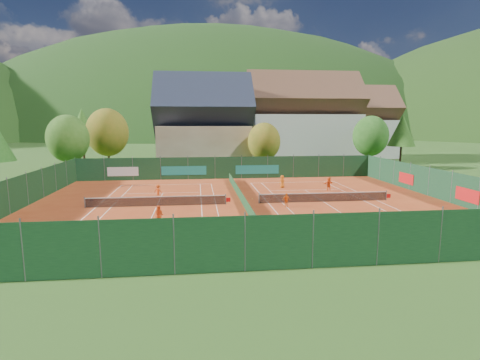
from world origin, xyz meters
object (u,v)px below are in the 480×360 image
(hotel_block_a, at_px, (303,123))
(player_right_far_a, at_px, (282,182))
(player_right_far_b, at_px, (329,184))
(chalet, at_px, (204,128))
(player_left_far, at_px, (158,191))
(ball_hopper, at_px, (449,223))
(player_left_near, at_px, (128,230))
(player_right_near, at_px, (286,200))
(hotel_block_b, at_px, (355,127))
(player_left_mid, at_px, (159,215))

(hotel_block_a, distance_m, player_right_far_a, 30.43)
(player_right_far_b, bearing_deg, chalet, -81.95)
(player_left_far, xyz_separation_m, player_right_far_a, (13.97, 4.15, 0.06))
(ball_hopper, distance_m, player_left_near, 22.55)
(player_left_near, distance_m, player_right_near, 15.25)
(player_left_near, height_order, player_left_far, player_left_near)
(hotel_block_b, bearing_deg, player_left_near, -125.64)
(hotel_block_a, relative_size, player_right_far_a, 14.34)
(hotel_block_a, relative_size, player_right_far_b, 14.35)
(hotel_block_b, bearing_deg, player_right_near, -119.82)
(chalet, relative_size, player_right_far_b, 10.76)
(player_left_mid, bearing_deg, hotel_block_b, 69.82)
(player_right_near, distance_m, player_right_far_b, 10.16)
(chalet, xyz_separation_m, player_right_near, (6.86, -31.61, -5.99))
(player_right_far_a, bearing_deg, player_right_far_b, 128.05)
(player_right_near, relative_size, player_right_far_b, 0.85)
(player_left_far, bearing_deg, hotel_block_a, -103.69)
(player_left_mid, bearing_deg, chalet, 99.66)
(hotel_block_a, bearing_deg, player_right_near, -107.89)
(player_left_far, relative_size, player_right_far_b, 0.92)
(player_left_far, distance_m, player_right_far_b, 18.98)
(ball_hopper, relative_size, player_left_near, 0.56)
(chalet, distance_m, player_left_far, 27.19)
(hotel_block_a, height_order, hotel_block_b, hotel_block_a)
(player_right_far_b, bearing_deg, hotel_block_a, -121.67)
(hotel_block_a, distance_m, player_right_far_b, 31.21)
(player_left_far, xyz_separation_m, player_right_far_b, (18.87, 1.99, 0.06))
(hotel_block_b, height_order, ball_hopper, hotel_block_b)
(player_right_far_b, bearing_deg, player_left_near, 18.12)
(chalet, relative_size, player_right_far_a, 10.75)
(hotel_block_b, xyz_separation_m, player_right_far_a, (-24.28, -35.86, -5.87))
(player_left_near, bearing_deg, hotel_block_a, 51.13)
(hotel_block_a, height_order, player_left_near, hotel_block_a)
(player_right_near, bearing_deg, player_left_mid, -171.23)
(hotel_block_b, xyz_separation_m, player_left_near, (-38.80, -54.11, -5.90))
(chalet, height_order, ball_hopper, chalet)
(player_right_near, relative_size, player_right_far_a, 0.85)
(chalet, xyz_separation_m, hotel_block_b, (33.00, 14.00, -0.01))
(player_left_mid, distance_m, player_right_far_a, 19.52)
(player_left_near, relative_size, player_right_near, 1.12)
(ball_hopper, height_order, player_right_near, player_right_near)
(hotel_block_b, height_order, player_left_mid, hotel_block_b)
(hotel_block_a, relative_size, ball_hopper, 27.00)
(hotel_block_a, height_order, player_left_mid, hotel_block_a)
(hotel_block_a, distance_m, player_left_mid, 48.88)
(chalet, xyz_separation_m, player_left_mid, (-4.15, -36.54, -5.87))
(player_left_far, relative_size, player_right_near, 1.08)
(player_left_near, height_order, player_right_near, player_left_near)
(chalet, relative_size, player_left_near, 11.30)
(player_right_near, bearing_deg, hotel_block_a, 56.76)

